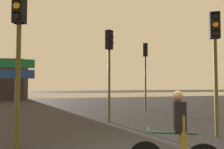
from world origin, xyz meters
TOP-DOWN VIEW (x-y plane):
  - water_strip at (0.00, 32.34)m, footprint 80.00×16.00m
  - traffic_light_far_right at (3.93, 9.05)m, footprint 0.38×0.40m
  - traffic_light_near_left at (-3.02, 1.62)m, footprint 0.39×0.41m
  - traffic_light_near_right at (3.17, 1.46)m, footprint 0.39×0.41m
  - traffic_light_center at (0.42, 5.20)m, footprint 0.40×0.42m
  - direction_sign_post at (-3.25, 2.77)m, footprint 1.09×0.23m
  - cyclist at (0.16, -1.08)m, footprint 1.58×0.78m

SIDE VIEW (x-z plane):
  - water_strip at x=0.00m, z-range 0.00..0.01m
  - cyclist at x=0.16m, z-range 0.01..1.63m
  - direction_sign_post at x=-3.25m, z-range 0.49..3.09m
  - traffic_light_near_right at x=3.17m, z-range 0.83..5.02m
  - traffic_light_center at x=0.42m, z-range 0.85..5.15m
  - traffic_light_near_left at x=-3.02m, z-range 0.85..5.15m
  - traffic_light_far_right at x=3.93m, z-range 0.88..5.45m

